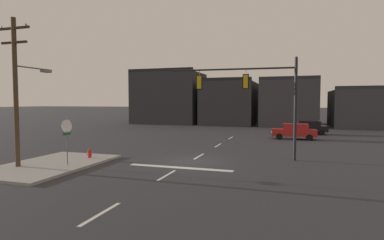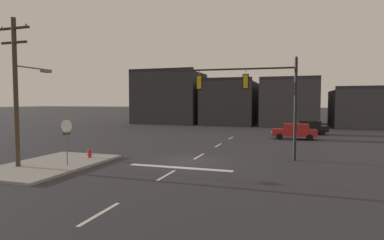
% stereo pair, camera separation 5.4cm
% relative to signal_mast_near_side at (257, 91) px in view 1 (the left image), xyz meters
% --- Properties ---
extents(ground_plane, '(400.00, 400.00, 0.00)m').
position_rel_signal_mast_near_side_xyz_m(ground_plane, '(-3.95, -2.34, -4.59)').
color(ground_plane, '#2B2B30').
extents(sidewalk_near_corner, '(5.00, 8.00, 0.15)m').
position_rel_signal_mast_near_side_xyz_m(sidewalk_near_corner, '(-11.55, -6.34, -4.52)').
color(sidewalk_near_corner, gray).
rests_on(sidewalk_near_corner, ground).
extents(stop_bar_paint, '(6.40, 0.50, 0.01)m').
position_rel_signal_mast_near_side_xyz_m(stop_bar_paint, '(-3.95, -4.34, -4.59)').
color(stop_bar_paint, silver).
rests_on(stop_bar_paint, ground).
extents(lane_centreline, '(0.16, 26.40, 0.01)m').
position_rel_signal_mast_near_side_xyz_m(lane_centreline, '(-3.95, -0.34, -4.59)').
color(lane_centreline, silver).
rests_on(lane_centreline, ground).
extents(signal_mast_near_side, '(8.52, 0.58, 6.83)m').
position_rel_signal_mast_near_side_xyz_m(signal_mast_near_side, '(0.00, 0.00, 0.00)').
color(signal_mast_near_side, black).
rests_on(signal_mast_near_side, ground).
extents(stop_sign, '(0.76, 0.64, 2.83)m').
position_rel_signal_mast_near_side_xyz_m(stop_sign, '(-10.36, -6.25, -2.45)').
color(stop_sign, '#56565B').
rests_on(stop_sign, ground).
extents(car_lot_nearside, '(4.63, 2.43, 1.61)m').
position_rel_signal_mast_near_side_xyz_m(car_lot_nearside, '(4.09, 18.19, -3.73)').
color(car_lot_nearside, black).
rests_on(car_lot_nearside, ground).
extents(car_lot_middle, '(4.50, 2.02, 1.61)m').
position_rel_signal_mast_near_side_xyz_m(car_lot_middle, '(2.56, 12.50, -3.73)').
color(car_lot_middle, '#A81E1E').
rests_on(car_lot_middle, ground).
extents(utility_pole, '(2.20, 2.81, 8.64)m').
position_rel_signal_mast_near_side_xyz_m(utility_pole, '(-12.77, -7.34, 0.15)').
color(utility_pole, '#423323').
rests_on(utility_pole, ground).
extents(fire_hydrant, '(0.40, 0.30, 0.75)m').
position_rel_signal_mast_near_side_xyz_m(fire_hydrant, '(-10.57, -3.84, -4.26)').
color(fire_hydrant, red).
rests_on(fire_hydrant, ground).
extents(building_row, '(44.05, 13.37, 9.46)m').
position_rel_signal_mast_near_side_xyz_m(building_row, '(-4.13, 32.22, -0.89)').
color(building_row, '#2D2D33').
rests_on(building_row, ground).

